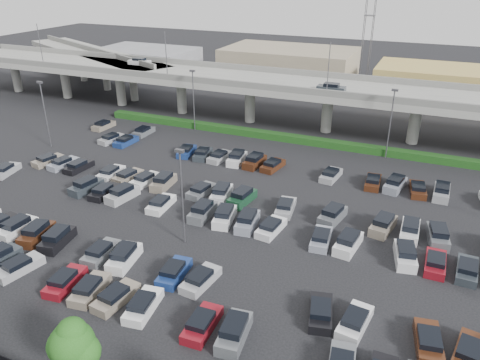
# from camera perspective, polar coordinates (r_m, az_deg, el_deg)

# --- Properties ---
(ground) EXTENTS (280.00, 280.00, 0.00)m
(ground) POSITION_cam_1_polar(r_m,az_deg,el_deg) (55.24, -2.67, -3.45)
(ground) COLOR black
(overpass) EXTENTS (150.00, 13.00, 15.80)m
(overpass) POSITION_cam_1_polar(r_m,az_deg,el_deg) (80.92, 7.15, 11.02)
(overpass) COLOR gray
(overpass) RESTS_ON ground
(on_ramp) EXTENTS (50.93, 30.13, 8.80)m
(on_ramp) POSITION_cam_1_polar(r_m,az_deg,el_deg) (115.29, -17.43, 14.23)
(on_ramp) COLOR gray
(on_ramp) RESTS_ON ground
(hedge) EXTENTS (66.00, 1.60, 1.10)m
(hedge) POSITION_cam_1_polar(r_m,az_deg,el_deg) (76.32, 5.51, 5.19)
(hedge) COLOR #113C14
(hedge) RESTS_ON ground
(tree_row) EXTENTS (65.07, 3.66, 5.94)m
(tree_row) POSITION_cam_1_polar(r_m,az_deg,el_deg) (35.24, -21.62, -17.47)
(tree_row) COLOR #332316
(tree_row) RESTS_ON ground
(parked_cars) EXTENTS (63.10, 41.58, 1.67)m
(parked_cars) POSITION_cam_1_polar(r_m,az_deg,el_deg) (51.67, -4.51, -4.87)
(parked_cars) COLOR #2C3239
(parked_cars) RESTS_ON ground
(light_poles) EXTENTS (66.90, 48.38, 10.30)m
(light_poles) POSITION_cam_1_polar(r_m,az_deg,el_deg) (55.98, -5.73, 3.88)
(light_poles) COLOR #4F4F54
(light_poles) RESTS_ON ground
(distant_buildings) EXTENTS (138.00, 24.00, 9.00)m
(distant_buildings) POSITION_cam_1_polar(r_m,az_deg,el_deg) (108.13, 18.27, 11.77)
(distant_buildings) COLOR gray
(distant_buildings) RESTS_ON ground
(comm_tower) EXTENTS (2.40, 2.40, 30.00)m
(comm_tower) POSITION_cam_1_polar(r_m,az_deg,el_deg) (119.31, 15.58, 19.05)
(comm_tower) COLOR #4F4F54
(comm_tower) RESTS_ON ground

